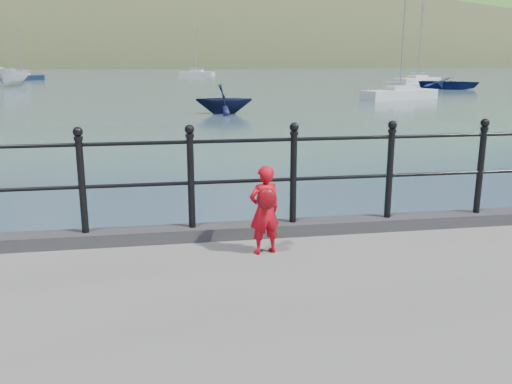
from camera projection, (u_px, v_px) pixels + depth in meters
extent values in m
plane|color=#2D4251|center=(242.00, 308.00, 6.83)|extent=(600.00, 600.00, 0.00)
cube|color=#28282B|center=(243.00, 230.00, 6.43)|extent=(60.00, 0.30, 0.15)
cylinder|color=black|center=(243.00, 181.00, 6.28)|extent=(18.00, 0.04, 0.04)
cylinder|color=black|center=(243.00, 141.00, 6.17)|extent=(18.00, 0.04, 0.04)
cylinder|color=black|center=(82.00, 187.00, 5.99)|extent=(0.08, 0.08, 1.05)
sphere|color=black|center=(78.00, 132.00, 5.84)|extent=(0.11, 0.11, 0.11)
cylinder|color=black|center=(191.00, 183.00, 6.18)|extent=(0.08, 0.08, 1.05)
sphere|color=black|center=(189.00, 129.00, 6.03)|extent=(0.11, 0.11, 0.11)
cylinder|color=black|center=(293.00, 179.00, 6.38)|extent=(0.08, 0.08, 1.05)
sphere|color=black|center=(294.00, 127.00, 6.23)|extent=(0.11, 0.11, 0.11)
cylinder|color=black|center=(389.00, 176.00, 6.57)|extent=(0.08, 0.08, 1.05)
sphere|color=black|center=(393.00, 125.00, 6.43)|extent=(0.11, 0.11, 0.11)
cylinder|color=black|center=(480.00, 172.00, 6.77)|extent=(0.08, 0.08, 1.05)
sphere|color=black|center=(485.00, 123.00, 6.62)|extent=(0.11, 0.11, 0.11)
ellipsoid|color=#333A21|center=(220.00, 109.00, 200.35)|extent=(400.00, 100.00, 88.00)
ellipsoid|color=#387026|center=(289.00, 121.00, 267.14)|extent=(600.00, 180.00, 156.00)
cube|color=silver|center=(53.00, 58.00, 173.55)|extent=(9.00, 6.00, 6.00)
cube|color=#4C4744|center=(52.00, 45.00, 172.59)|extent=(9.50, 6.50, 2.00)
cube|color=silver|center=(127.00, 58.00, 177.30)|extent=(9.00, 6.00, 6.00)
cube|color=#4C4744|center=(126.00, 45.00, 176.33)|extent=(9.50, 6.50, 2.00)
cube|color=silver|center=(218.00, 58.00, 182.19)|extent=(9.00, 6.00, 6.00)
cube|color=#4C4744|center=(218.00, 45.00, 181.22)|extent=(9.50, 6.50, 2.00)
cube|color=silver|center=(296.00, 58.00, 186.59)|extent=(9.00, 6.00, 6.00)
cube|color=#4C4744|center=(296.00, 46.00, 185.63)|extent=(9.50, 6.50, 2.00)
imported|color=red|center=(264.00, 210.00, 5.79)|extent=(0.40, 0.32, 0.97)
ellipsoid|color=red|center=(267.00, 199.00, 5.63)|extent=(0.22, 0.11, 0.23)
imported|color=navy|center=(449.00, 83.00, 54.15)|extent=(7.08, 6.92, 1.20)
imported|color=silver|center=(13.00, 77.00, 58.12)|extent=(3.23, 5.84, 2.13)
imported|color=black|center=(224.00, 99.00, 30.15)|extent=(3.48, 3.12, 1.64)
cube|color=silver|center=(417.00, 82.00, 65.25)|extent=(7.12, 5.13, 0.90)
cube|color=beige|center=(418.00, 77.00, 65.13)|extent=(2.82, 2.38, 0.50)
cylinder|color=#A5A5A8|center=(420.00, 39.00, 64.05)|extent=(0.10, 0.10, 9.10)
cylinder|color=#A5A5A8|center=(418.00, 73.00, 65.00)|extent=(2.81, 1.61, 0.06)
cube|color=silver|center=(399.00, 96.00, 40.92)|extent=(6.51, 3.80, 0.90)
cube|color=beige|center=(400.00, 89.00, 40.79)|extent=(2.49, 1.90, 0.50)
cylinder|color=#A5A5A8|center=(403.00, 37.00, 39.87)|extent=(0.10, 0.10, 7.75)
cylinder|color=#A5A5A8|center=(400.00, 82.00, 40.66)|extent=(2.68, 1.03, 0.06)
cube|color=silver|center=(197.00, 74.00, 93.78)|extent=(6.33, 4.32, 0.90)
cube|color=beige|center=(197.00, 71.00, 93.66)|extent=(2.50, 2.09, 0.50)
cylinder|color=#A5A5A8|center=(196.00, 47.00, 92.68)|extent=(0.10, 0.10, 8.19)
cylinder|color=#A5A5A8|center=(197.00, 68.00, 93.53)|extent=(2.52, 1.25, 0.06)
cube|color=#0E1C33|center=(22.00, 79.00, 74.75)|extent=(5.80, 3.57, 0.90)
cube|color=beige|center=(22.00, 75.00, 74.63)|extent=(2.24, 1.81, 0.50)
cylinder|color=#A5A5A8|center=(19.00, 49.00, 73.79)|extent=(0.10, 0.10, 7.07)
cylinder|color=#A5A5A8|center=(22.00, 71.00, 74.49)|extent=(2.36, 0.94, 0.06)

